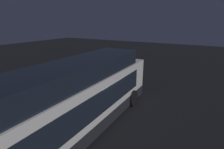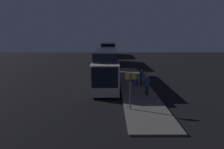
% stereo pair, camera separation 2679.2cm
% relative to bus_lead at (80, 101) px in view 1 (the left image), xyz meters
% --- Properties ---
extents(ground, '(80.00, 80.00, 0.00)m').
position_rel_bus_lead_xyz_m(ground, '(1.37, -0.12, -1.71)').
color(ground, black).
extents(platform, '(20.00, 3.15, 0.13)m').
position_rel_bus_lead_xyz_m(platform, '(1.37, 3.05, -1.65)').
color(platform, '#605B56').
rests_on(platform, ground).
extents(bus_lead, '(11.64, 2.78, 3.80)m').
position_rel_bus_lead_xyz_m(bus_lead, '(0.00, 0.00, 0.00)').
color(bus_lead, silver).
rests_on(bus_lead, ground).
extents(passenger_boarding, '(0.55, 0.62, 1.59)m').
position_rel_bus_lead_xyz_m(passenger_boarding, '(2.26, 3.95, -0.73)').
color(passenger_boarding, '#6B604C').
rests_on(passenger_boarding, platform).
extents(passenger_waiting, '(0.48, 0.48, 1.79)m').
position_rel_bus_lead_xyz_m(passenger_waiting, '(4.83, 3.73, -0.63)').
color(passenger_waiting, '#2D2D33').
rests_on(passenger_waiting, platform).
extents(passenger_with_bags, '(0.61, 0.55, 1.68)m').
position_rel_bus_lead_xyz_m(passenger_with_bags, '(1.49, 3.78, -0.67)').
color(passenger_with_bags, '#2D2D33').
rests_on(passenger_with_bags, platform).
extents(suitcase, '(0.40, 0.25, 0.96)m').
position_rel_bus_lead_xyz_m(suitcase, '(1.61, 3.29, -1.22)').
color(suitcase, '#334C7F').
rests_on(suitcase, platform).
extents(sign_post, '(0.10, 0.76, 2.68)m').
position_rel_bus_lead_xyz_m(sign_post, '(7.99, 1.90, 0.10)').
color(sign_post, '#4C4C51').
rests_on(sign_post, platform).
extents(trash_bin, '(0.44, 0.44, 0.65)m').
position_rel_bus_lead_xyz_m(trash_bin, '(0.12, 3.06, -1.26)').
color(trash_bin, '#3F3F44').
rests_on(trash_bin, platform).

